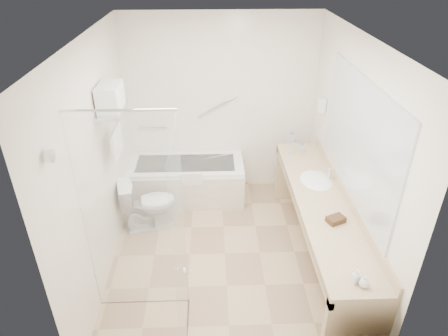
{
  "coord_description": "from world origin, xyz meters",
  "views": [
    {
      "loc": [
        -0.14,
        -3.61,
        3.24
      ],
      "look_at": [
        0.0,
        0.3,
        1.0
      ],
      "focal_mm": 32.0,
      "sensor_mm": 36.0,
      "label": 1
    }
  ],
  "objects_px": {
    "bathtub": "(187,180)",
    "water_bottle_left": "(295,147)",
    "toilet": "(148,204)",
    "amenity_basket": "(336,220)",
    "vanity_counter": "(320,216)"
  },
  "relations": [
    {
      "from": "bathtub",
      "to": "water_bottle_left",
      "type": "bearing_deg",
      "value": -11.67
    },
    {
      "from": "toilet",
      "to": "amenity_basket",
      "type": "distance_m",
      "value": 2.35
    },
    {
      "from": "vanity_counter",
      "to": "amenity_basket",
      "type": "height_order",
      "value": "vanity_counter"
    },
    {
      "from": "vanity_counter",
      "to": "toilet",
      "type": "distance_m",
      "value": 2.12
    },
    {
      "from": "toilet",
      "to": "amenity_basket",
      "type": "bearing_deg",
      "value": -133.08
    },
    {
      "from": "bathtub",
      "to": "toilet",
      "type": "height_order",
      "value": "toilet"
    },
    {
      "from": "bathtub",
      "to": "amenity_basket",
      "type": "bearing_deg",
      "value": -48.75
    },
    {
      "from": "bathtub",
      "to": "amenity_basket",
      "type": "relative_size",
      "value": 9.33
    },
    {
      "from": "water_bottle_left",
      "to": "toilet",
      "type": "bearing_deg",
      "value": -168.77
    },
    {
      "from": "vanity_counter",
      "to": "water_bottle_left",
      "type": "height_order",
      "value": "water_bottle_left"
    },
    {
      "from": "bathtub",
      "to": "vanity_counter",
      "type": "relative_size",
      "value": 0.59
    },
    {
      "from": "bathtub",
      "to": "amenity_basket",
      "type": "distance_m",
      "value": 2.44
    },
    {
      "from": "amenity_basket",
      "to": "water_bottle_left",
      "type": "relative_size",
      "value": 0.96
    },
    {
      "from": "vanity_counter",
      "to": "amenity_basket",
      "type": "xyz_separation_m",
      "value": [
        0.03,
        -0.39,
        0.24
      ]
    },
    {
      "from": "vanity_counter",
      "to": "amenity_basket",
      "type": "bearing_deg",
      "value": -85.05
    }
  ]
}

